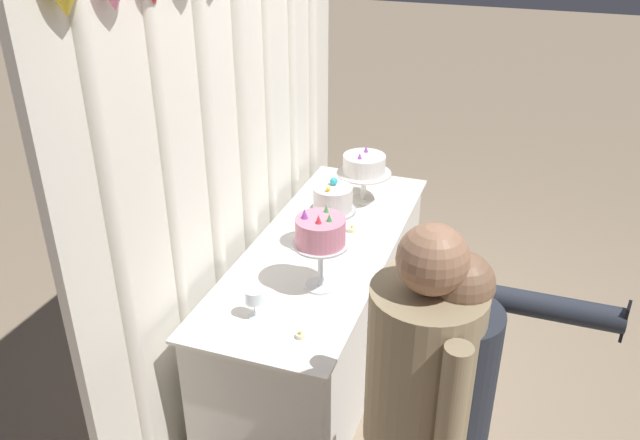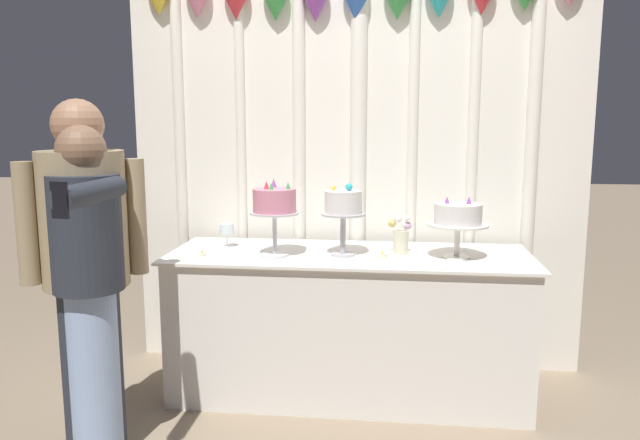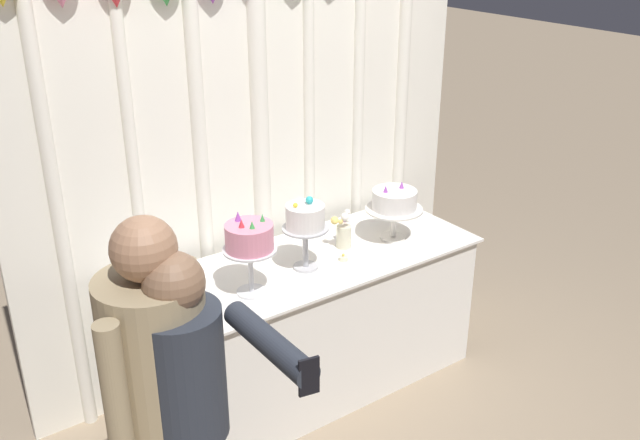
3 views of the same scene
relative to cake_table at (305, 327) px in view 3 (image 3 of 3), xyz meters
The scene contains 12 objects.
ground_plane 0.41m from the cake_table, 90.00° to the right, with size 24.00×24.00×0.00m, color gray.
draped_curtain 1.03m from the cake_table, 88.80° to the left, with size 2.69×0.16×2.47m.
cake_table is the anchor object (origin of this frame).
cake_display_leftmost 0.78m from the cake_table, 163.04° to the right, with size 0.25×0.25×0.40m.
cake_display_center 0.66m from the cake_table, 117.04° to the right, with size 0.23×0.23×0.38m.
cake_display_rightmost 0.83m from the cake_table, ahead, with size 0.31×0.31×0.32m.
wine_glass 0.85m from the cake_table, behind, with size 0.08×0.08×0.13m.
flower_vase 0.55m from the cake_table, ahead, with size 0.13×0.11×0.21m.
tealight_far_left 0.87m from the cake_table, 167.92° to the right, with size 0.04×0.04×0.03m.
tealight_near_left 0.45m from the cake_table, 30.45° to the right, with size 0.05×0.05×0.04m.
guest_girl_blue_dress 1.39m from the cake_table, 142.26° to the right, with size 0.44×0.70×1.47m.
guest_man_dark_suit 1.39m from the cake_table, 146.96° to the right, with size 0.50×0.50×1.58m.
Camera 3 is at (-1.83, -2.60, 2.48)m, focal length 40.13 mm.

